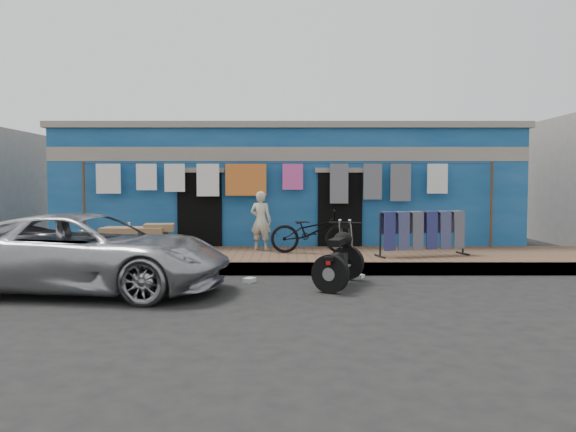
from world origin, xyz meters
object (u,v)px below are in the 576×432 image
object	(u,v)px
jeans_rack	(423,233)
motorcycle	(339,255)
charpoy	(142,238)
bicycle	(312,226)
car	(88,251)
seated_person	(261,221)

from	to	relation	value
jeans_rack	motorcycle	bearing A→B (deg)	-131.75
charpoy	bicycle	bearing A→B (deg)	-3.80
car	motorcycle	size ratio (longest dim) A/B	2.66
car	jeans_rack	bearing A→B (deg)	-59.06
car	seated_person	xyz separation A→B (m)	(2.72, 3.77, 0.26)
seated_person	charpoy	size ratio (longest dim) A/B	0.77
bicycle	motorcycle	distance (m)	2.80
car	charpoy	xyz separation A→B (m)	(0.00, 3.54, -0.13)
motorcycle	charpoy	size ratio (longest dim) A/B	1.00
bicycle	motorcycle	xyz separation A→B (m)	(0.36, -2.76, -0.29)
car	seated_person	distance (m)	4.66
jeans_rack	bicycle	bearing A→B (deg)	167.99
car	motorcycle	distance (m)	4.30
bicycle	jeans_rack	world-z (taller)	bicycle
bicycle	charpoy	size ratio (longest dim) A/B	1.02
seated_person	motorcycle	world-z (taller)	seated_person
seated_person	motorcycle	size ratio (longest dim) A/B	0.77
motorcycle	jeans_rack	world-z (taller)	jeans_rack
motorcycle	jeans_rack	bearing A→B (deg)	66.04
charpoy	motorcycle	bearing A→B (deg)	-35.34
motorcycle	bicycle	bearing A→B (deg)	115.19
seated_person	jeans_rack	size ratio (longest dim) A/B	0.66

